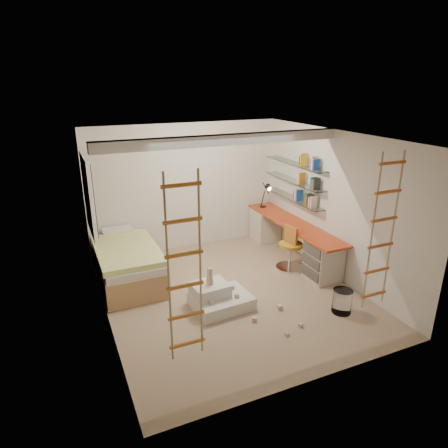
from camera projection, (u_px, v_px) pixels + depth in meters
name	position (u px, v px, depth m)	size (l,w,h in m)	color
floor	(231.00, 294.00, 6.70)	(4.50, 4.50, 0.00)	tan
ceiling_beam	(224.00, 140.00, 6.09)	(4.00, 0.18, 0.16)	white
window_frame	(88.00, 195.00, 6.71)	(0.06, 1.15, 1.35)	white
window_blind	(91.00, 195.00, 6.73)	(0.02, 1.00, 1.20)	#4C2D1E
rope_ladder_left	(185.00, 270.00, 4.16)	(0.41, 0.04, 2.13)	orange
rope_ladder_right	(382.00, 233.00, 5.18)	(0.41, 0.04, 2.13)	#BC5620
waste_bin	(342.00, 301.00, 6.12)	(0.30, 0.30, 0.38)	white
desk	(291.00, 239.00, 7.95)	(0.56, 2.80, 0.75)	#C43D17
shelves	(294.00, 181.00, 7.86)	(0.25, 1.80, 0.71)	white
bed	(127.00, 263.00, 7.08)	(1.02, 2.00, 0.69)	#AD7F51
task_lamp	(267.00, 192.00, 8.51)	(0.14, 0.36, 0.57)	black
swivel_chair	(290.00, 254.00, 7.47)	(0.57, 0.57, 0.86)	#B48922
play_platform	(218.00, 298.00, 6.27)	(0.95, 0.76, 0.40)	silver
toy_blocks	(242.00, 298.00, 6.06)	(1.15, 1.26, 0.67)	#CCB284
books	(294.00, 178.00, 7.84)	(0.14, 0.70, 0.92)	white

